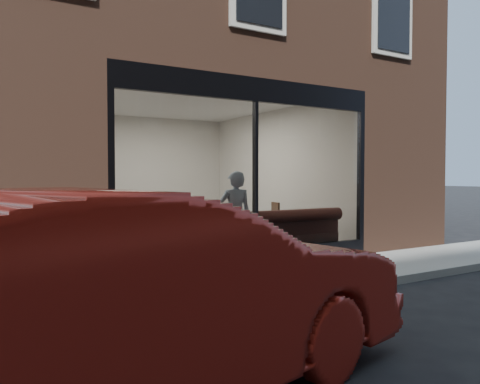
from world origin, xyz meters
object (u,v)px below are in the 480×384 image
banquette (243,250)px  cafe_table_right (271,215)px  person (235,216)px  parked_car (132,299)px  cafe_table_left (153,221)px  cafe_chair_right (268,234)px  cafe_chair_left (152,240)px

banquette → cafe_table_right: (1.25, 0.96, 0.52)m
person → parked_car: 5.39m
cafe_table_left → cafe_table_right: (2.57, 0.00, 0.00)m
cafe_table_left → cafe_chair_right: (2.97, 0.71, -0.50)m
cafe_table_left → cafe_table_right: 2.57m
banquette → person: (-0.04, 0.21, 0.59)m
person → cafe_chair_right: 2.29m
cafe_chair_left → person: bearing=93.9°
banquette → cafe_chair_left: (-0.98, 1.97, 0.01)m
cafe_chair_right → parked_car: (-4.97, -5.72, 0.49)m
cafe_table_left → cafe_chair_left: bearing=71.5°
cafe_table_right → cafe_chair_left: bearing=155.6°
cafe_table_right → cafe_chair_left: (-2.23, 1.01, -0.50)m
person → cafe_chair_left: size_ratio=4.33×
cafe_table_left → parked_car: 5.40m
cafe_chair_left → parked_car: (-2.34, -6.03, 0.49)m
cafe_table_right → cafe_chair_right: cafe_table_right is taller
banquette → cafe_chair_left: size_ratio=10.59×
cafe_table_left → cafe_chair_right: bearing=13.4°
banquette → cafe_chair_left: banquette is taller
parked_car → cafe_chair_left: bearing=-34.0°
cafe_table_left → parked_car: parked_car is taller
banquette → parked_car: parked_car is taller
cafe_chair_left → parked_car: 6.49m
banquette → parked_car: size_ratio=0.90×
cafe_chair_left → banquette: bearing=92.1°
cafe_table_left → person: bearing=-29.9°
cafe_table_left → cafe_chair_right: cafe_table_left is taller
banquette → cafe_chair_right: 2.34m
banquette → cafe_table_left: cafe_table_left is taller
person → cafe_chair_right: size_ratio=4.23×
cafe_table_right → parked_car: size_ratio=0.13×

